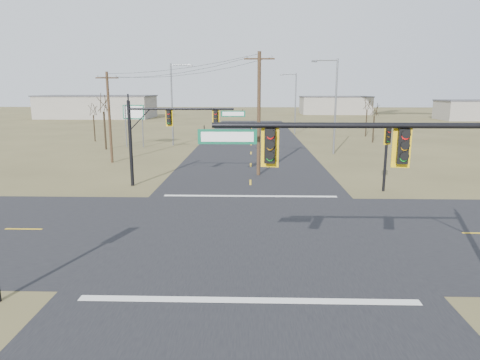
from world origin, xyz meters
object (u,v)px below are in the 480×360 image
streetlight_a (334,101)px  streetlight_c (174,100)px  highway_sign (134,117)px  mast_arm_near (408,167)px  bare_tree_d (367,104)px  bare_tree_a (103,103)px  bare_tree_c (375,109)px  mast_arm_far (171,125)px  utility_pole_near (259,113)px  bare_tree_b (93,109)px  utility_pole_far (109,116)px  streetlight_b (294,100)px  pedestal_signal_ne (387,145)px

streetlight_a → streetlight_c: bearing=144.0°
highway_sign → mast_arm_near: bearing=-53.1°
streetlight_a → bare_tree_d: bearing=49.6°
bare_tree_a → bare_tree_c: (35.00, 8.12, -1.04)m
highway_sign → bare_tree_d: bare_tree_d is taller
mast_arm_far → highway_sign: 23.95m
utility_pole_near → streetlight_c: bearing=118.5°
mast_arm_near → bare_tree_c: 48.81m
mast_arm_far → bare_tree_b: mast_arm_far is taller
highway_sign → streetlight_c: size_ratio=0.51×
utility_pole_far → bare_tree_d: size_ratio=1.41×
mast_arm_near → streetlight_b: bearing=97.0°
utility_pole_far → bare_tree_a: (-3.84, 9.54, 1.03)m
utility_pole_far → highway_sign: (-0.78, 11.65, -0.83)m
highway_sign → bare_tree_c: size_ratio=0.90×
mast_arm_far → streetlight_a: (15.21, 17.00, 1.27)m
mast_arm_far → utility_pole_far: size_ratio=0.98×
utility_pole_far → streetlight_a: streetlight_a is taller
utility_pole_near → bare_tree_c: size_ratio=1.73×
bare_tree_a → bare_tree_c: 35.94m
mast_arm_near → bare_tree_a: 45.31m
streetlight_b → bare_tree_d: streetlight_b is taller
highway_sign → bare_tree_a: size_ratio=0.74×
streetlight_a → bare_tree_d: size_ratio=1.67×
bare_tree_b → bare_tree_c: bare_tree_c is taller
streetlight_a → bare_tree_a: size_ratio=1.47×
highway_sign → bare_tree_b: bare_tree_b is taller
mast_arm_far → streetlight_c: (-4.16, 24.22, 1.24)m
mast_arm_far → bare_tree_b: (-16.41, 28.43, -0.13)m
pedestal_signal_ne → streetlight_c: streetlight_c is taller
streetlight_b → streetlight_c: streetlight_c is taller
utility_pole_far → bare_tree_a: size_ratio=1.24×
bare_tree_b → streetlight_b: bearing=21.0°
bare_tree_c → utility_pole_near: bearing=-124.5°
utility_pole_far → bare_tree_c: (31.15, 17.66, -0.01)m
bare_tree_a → utility_pole_far: bearing=-68.1°
highway_sign → streetlight_b: (21.93, 17.50, 1.69)m
pedestal_signal_ne → utility_pole_far: size_ratio=0.53×
mast_arm_near → utility_pole_far: utility_pole_far is taller
highway_sign → streetlight_c: (4.78, 2.02, 2.08)m
utility_pole_near → streetlight_a: (8.59, 12.62, 0.62)m
streetlight_c → utility_pole_near: bearing=-62.0°
utility_pole_near → bare_tree_d: bearing=61.2°
bare_tree_a → mast_arm_far: bearing=-59.2°
bare_tree_d → bare_tree_c: bearing=-97.3°
utility_pole_far → bare_tree_b: (-8.25, 17.88, -0.13)m
bare_tree_a → streetlight_a: bearing=-6.5°
highway_sign → bare_tree_d: (32.93, 13.75, 1.27)m
pedestal_signal_ne → bare_tree_b: size_ratio=0.84×
bare_tree_a → bare_tree_c: size_ratio=1.21×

